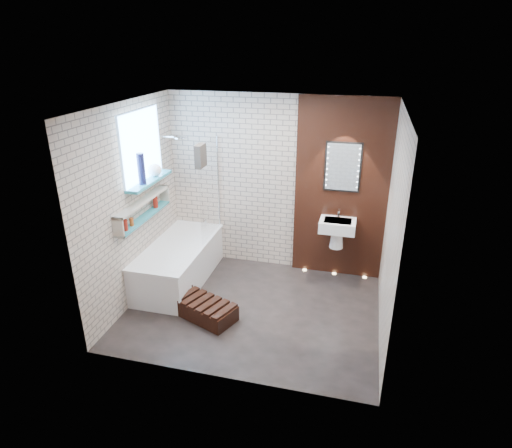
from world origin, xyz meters
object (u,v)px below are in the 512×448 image
(bath_screen, at_px, (210,190))
(led_mirror, at_px, (343,167))
(bathtub, at_px, (179,263))
(walnut_step, at_px, (202,308))
(washbasin, at_px, (337,229))

(bath_screen, height_order, led_mirror, led_mirror)
(bathtub, distance_m, walnut_step, 0.99)
(bath_screen, distance_m, washbasin, 1.89)
(washbasin, bearing_deg, walnut_step, -138.44)
(bathtub, height_order, bath_screen, bath_screen)
(bath_screen, height_order, washbasin, bath_screen)
(washbasin, relative_size, led_mirror, 0.83)
(washbasin, distance_m, walnut_step, 2.18)
(washbasin, bearing_deg, bathtub, -163.99)
(washbasin, height_order, led_mirror, led_mirror)
(bathtub, relative_size, washbasin, 3.00)
(bath_screen, xyz_separation_m, walnut_step, (0.27, -1.19, -1.18))
(led_mirror, bearing_deg, bathtub, -160.22)
(led_mirror, bearing_deg, washbasin, -90.00)
(washbasin, relative_size, walnut_step, 0.64)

